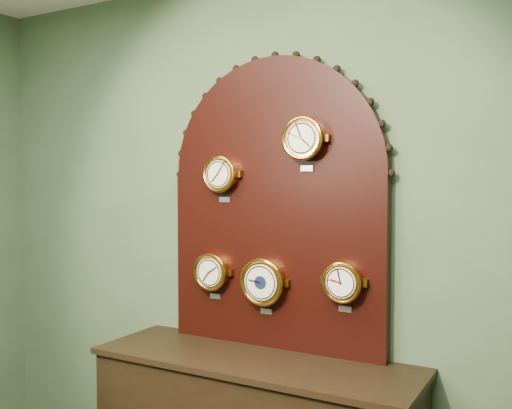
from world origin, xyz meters
The scene contains 7 objects.
wall_back centered at (0.00, 2.50, 1.40)m, with size 4.00×4.00×0.00m, color #445E40.
display_board centered at (0.00, 2.45, 1.63)m, with size 1.26×0.06×1.53m.
roman_clock centered at (-0.29, 2.38, 1.73)m, with size 0.20×0.08×0.25m.
arabic_clock centered at (0.19, 2.38, 1.90)m, with size 0.22×0.08×0.27m.
hygrometer centered at (-0.35, 2.38, 1.20)m, with size 0.20×0.08×0.26m.
barometer centered at (-0.03, 2.38, 1.18)m, with size 0.25×0.08×0.30m.
tide_clock centered at (0.40, 2.38, 1.21)m, with size 0.20×0.08×0.25m.
Camera 1 is at (1.37, -0.20, 1.70)m, focal length 40.50 mm.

